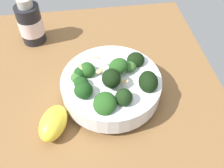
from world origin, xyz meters
The scene contains 4 objects.
ground_plane centered at (0.00, 0.00, -1.84)cm, with size 61.23×61.23×3.68cm, color brown.
bowl_of_broccoli centered at (4.75, -5.39, 4.09)cm, with size 21.12×21.12×10.73cm.
lemon_wedge centered at (-7.66, -12.02, 2.32)cm, with size 8.12×5.00×4.63cm, color yellow.
bottle_tall centered at (-13.36, 17.26, 5.38)cm, with size 6.30×6.30×12.55cm.
Camera 1 is at (-0.18, -40.00, 44.46)cm, focal length 40.54 mm.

